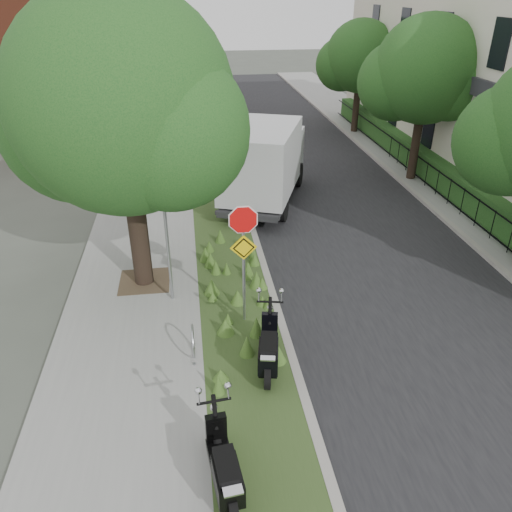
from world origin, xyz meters
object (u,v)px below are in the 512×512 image
at_px(scooter_far, 269,354).
at_px(utility_cabinet, 135,194).
at_px(sign_assembly, 243,241).
at_px(box_truck, 264,160).
at_px(scooter_near, 225,474).

bearing_deg(scooter_far, utility_cabinet, 109.86).
xyz_separation_m(sign_assembly, box_truck, (1.69, 7.86, -0.61)).
bearing_deg(sign_assembly, scooter_far, -81.46).
height_order(sign_assembly, scooter_far, sign_assembly).
distance_m(sign_assembly, utility_cabinet, 8.56).
bearing_deg(utility_cabinet, box_truck, 1.18).
distance_m(scooter_far, box_truck, 9.98).
bearing_deg(utility_cabinet, scooter_near, -79.45).
height_order(scooter_near, box_truck, box_truck).
bearing_deg(utility_cabinet, scooter_far, -70.14).
height_order(box_truck, utility_cabinet, box_truck).
bearing_deg(scooter_near, utility_cabinet, 100.55).
bearing_deg(box_truck, utility_cabinet, -178.82).
height_order(scooter_far, utility_cabinet, utility_cabinet).
bearing_deg(box_truck, scooter_far, -98.10).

